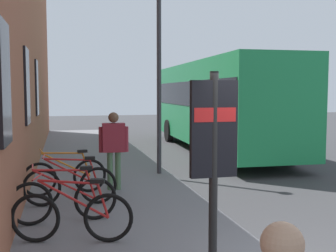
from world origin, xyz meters
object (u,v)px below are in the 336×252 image
bicycle_nearest_sign (72,216)px  transit_info_sign (214,142)px  pedestrian_by_facade (114,143)px  bicycle_leaning_wall (64,199)px  bicycle_by_door (65,176)px  bicycle_mid_rack (71,185)px  street_lamp (159,64)px  city_bus (218,101)px

bicycle_nearest_sign → transit_info_sign: bearing=-135.9°
bicycle_nearest_sign → transit_info_sign: size_ratio=0.72×
bicycle_nearest_sign → pedestrian_by_facade: size_ratio=1.01×
bicycle_leaning_wall → bicycle_by_door: same height
bicycle_mid_rack → pedestrian_by_facade: (1.06, -0.95, 0.66)m
bicycle_by_door → street_lamp: 3.88m
bicycle_mid_rack → pedestrian_by_facade: 1.57m
bicycle_by_door → street_lamp: (1.73, -2.43, 2.48)m
transit_info_sign → city_bus: city_bus is taller
bicycle_leaning_wall → street_lamp: street_lamp is taller
bicycle_mid_rack → bicycle_nearest_sign: bearing=179.6°
transit_info_sign → city_bus: size_ratio=0.23×
bicycle_nearest_sign → street_lamp: (4.64, -2.35, 2.48)m
bicycle_mid_rack → city_bus: bearing=-39.3°
bicycle_nearest_sign → street_lamp: size_ratio=0.36×
street_lamp → transit_info_sign: bearing=172.6°
bicycle_mid_rack → bicycle_by_door: 0.88m
bicycle_nearest_sign → bicycle_mid_rack: size_ratio=0.98×
bicycle_by_door → street_lamp: street_lamp is taller
bicycle_by_door → transit_info_sign: size_ratio=0.73×
bicycle_mid_rack → street_lamp: (2.61, -2.34, 2.48)m
bicycle_leaning_wall → bicycle_by_door: 1.95m
pedestrian_by_facade → bicycle_mid_rack: bearing=138.0°
transit_info_sign → bicycle_nearest_sign: bearing=44.1°
transit_info_sign → city_bus: (10.52, -4.11, 0.20)m
bicycle_nearest_sign → bicycle_by_door: same height
bicycle_mid_rack → street_lamp: 4.29m
bicycle_nearest_sign → bicycle_leaning_wall: 0.97m
bicycle_leaning_wall → bicycle_mid_rack: 1.07m
bicycle_leaning_wall → transit_info_sign: (-2.56, -1.66, 1.21)m
street_lamp → pedestrian_by_facade: bearing=138.1°
bicycle_leaning_wall → transit_info_sign: bearing=-147.1°
bicycle_by_door → street_lamp: size_ratio=0.37×
bicycle_leaning_wall → city_bus: (7.95, -5.77, 1.41)m
bicycle_mid_rack → bicycle_by_door: bearing=6.0°
bicycle_by_door → transit_info_sign: bearing=-160.2°
bicycle_nearest_sign → pedestrian_by_facade: (3.09, -0.97, 0.66)m
transit_info_sign → pedestrian_by_facade: (4.69, 0.58, -0.55)m
bicycle_leaning_wall → transit_info_sign: transit_info_sign is taller
bicycle_leaning_wall → pedestrian_by_facade: (2.13, -1.08, 0.66)m
bicycle_mid_rack → street_lamp: bearing=-41.9°
pedestrian_by_facade → street_lamp: size_ratio=0.36×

